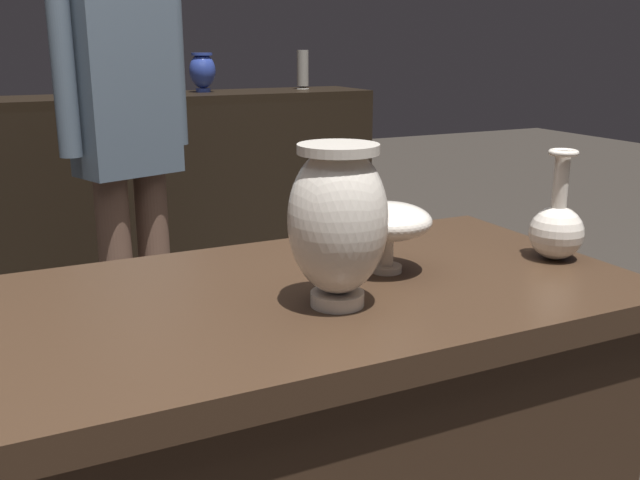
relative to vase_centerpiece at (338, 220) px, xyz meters
The scene contains 8 objects.
back_display_shelf 2.34m from the vase_centerpiece, 90.39° to the left, with size 2.60×0.40×0.99m.
vase_centerpiece is the anchor object (origin of this frame).
vase_tall_behind 0.52m from the vase_centerpiece, ahead, with size 0.11×0.11×0.22m.
vase_left_accent 0.21m from the vase_centerpiece, 35.43° to the left, with size 0.17×0.17×0.13m.
shelf_vase_far_right 2.57m from the vase_centerpiece, 66.47° to the left, with size 0.07×0.07×0.19m.
shelf_vase_center 2.24m from the vase_centerpiece, 90.40° to the left, with size 0.09×0.09×0.08m.
shelf_vase_right 2.40m from the vase_centerpiece, 77.85° to the left, with size 0.12×0.12×0.18m.
visitor_center_back 1.42m from the vase_centerpiece, 91.76° to the left, with size 0.45×0.28×1.61m.
Camera 1 is at (-0.50, -1.08, 1.22)m, focal length 40.34 mm.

